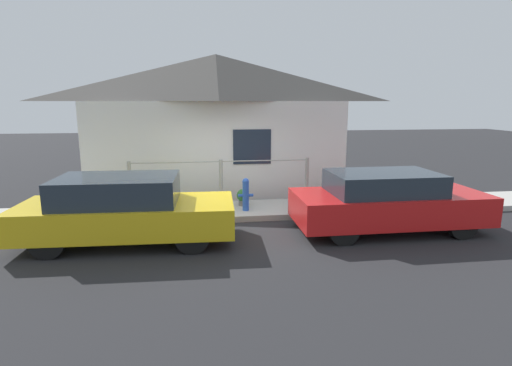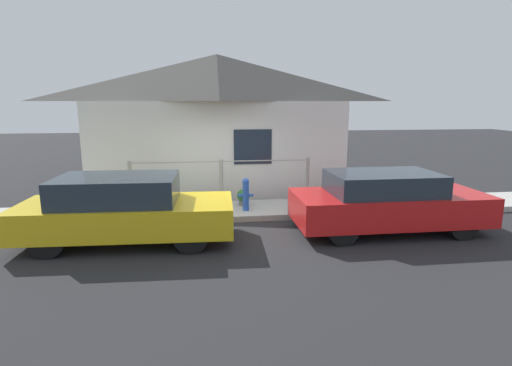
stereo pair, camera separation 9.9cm
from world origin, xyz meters
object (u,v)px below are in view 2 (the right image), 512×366
Objects in this scene: car_left at (125,209)px; potted_plant_corner at (353,191)px; fire_hydrant at (246,194)px; potted_plant_near_hydrant at (243,197)px; potted_plant_by_fence at (167,192)px; car_right at (387,202)px.

car_left is 6.13m from potted_plant_corner.
car_left is 3.11m from fire_hydrant.
car_left reaches higher than potted_plant_corner.
potted_plant_near_hydrant is at bearing 40.89° from car_left.
car_left is at bearing -148.84° from fire_hydrant.
potted_plant_by_fence is at bearing 179.60° from potted_plant_corner.
potted_plant_corner is (3.06, 0.59, -0.16)m from fire_hydrant.
potted_plant_corner is (5.07, -0.04, -0.12)m from potted_plant_by_fence.
potted_plant_near_hydrant is at bearing -178.61° from potted_plant_corner.
car_right is at bearing -28.23° from fire_hydrant.
fire_hydrant is 1.60× the size of potted_plant_corner.
car_left is 5.22× the size of fire_hydrant.
potted_plant_near_hydrant is 2.01m from potted_plant_by_fence.
fire_hydrant is at bearing -17.24° from potted_plant_by_fence.
car_right is 6.01× the size of potted_plant_by_fence.
car_left is 1.03× the size of car_right.
potted_plant_near_hydrant is (-0.01, 0.51, -0.20)m from fire_hydrant.
car_right is 5.07× the size of fire_hydrant.
potted_plant_by_fence is at bearing 76.06° from car_left.
car_right reaches higher than potted_plant_by_fence.
potted_plant_near_hydrant is at bearing 91.49° from fire_hydrant.
potted_plant_corner is at bearing 10.90° from fire_hydrant.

